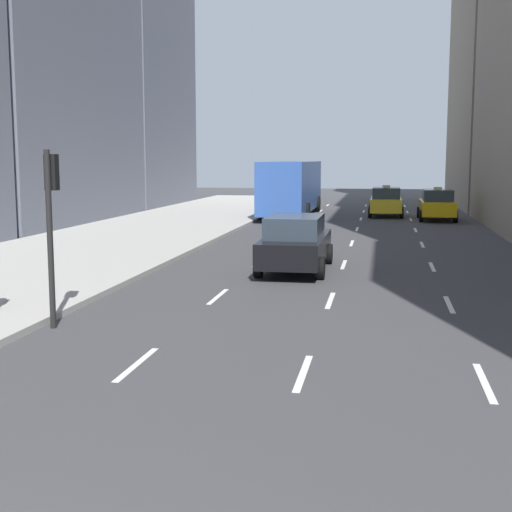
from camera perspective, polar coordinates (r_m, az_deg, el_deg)
sidewalk_left at (r=32.09m, az=-9.64°, el=1.70°), size 8.00×66.00×0.15m
lane_markings at (r=26.29m, az=7.39°, el=0.27°), size 5.72×56.00×0.01m
taxi_lead at (r=43.27m, az=10.36°, el=4.30°), size 2.02×4.40×1.87m
taxi_second at (r=41.13m, az=14.28°, el=4.01°), size 2.02×4.40×1.87m
sedan_black_near at (r=21.83m, az=3.19°, el=1.08°), size 2.02×4.99×1.71m
city_bus at (r=43.08m, az=2.87°, el=5.61°), size 2.80×11.61×3.25m
traffic_light_pole at (r=14.87m, az=-16.08°, el=3.60°), size 0.24×0.42×3.60m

